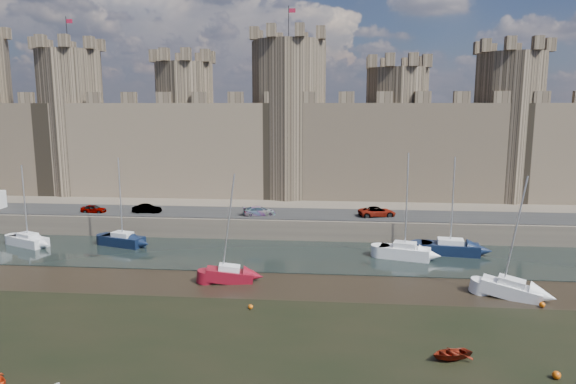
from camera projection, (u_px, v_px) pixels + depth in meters
name	position (u px, v px, depth m)	size (l,w,h in m)	color
ground	(189.00, 362.00, 32.67)	(160.00, 160.00, 0.00)	black
water_channel	(251.00, 254.00, 56.23)	(160.00, 12.00, 0.08)	black
quay	(284.00, 190.00, 91.37)	(160.00, 60.00, 2.50)	#4C443A
road	(263.00, 213.00, 65.62)	(160.00, 7.00, 0.10)	black
castle	(271.00, 135.00, 77.91)	(108.50, 11.00, 29.00)	#42382B
car_0	(93.00, 209.00, 65.86)	(1.27, 3.17, 1.08)	gray
car_1	(147.00, 209.00, 65.70)	(1.25, 3.58, 1.18)	gray
car_2	(259.00, 211.00, 64.26)	(1.65, 4.06, 1.18)	gray
car_3	(377.00, 212.00, 63.56)	(2.11, 4.58, 1.27)	gray
sailboat_0	(28.00, 240.00, 59.49)	(5.41, 3.76, 9.43)	silver
sailboat_1	(123.00, 240.00, 59.45)	(5.47, 3.40, 10.24)	black
sailboat_2	(405.00, 251.00, 54.48)	(5.57, 3.33, 11.26)	silver
sailboat_3	(450.00, 247.00, 56.13)	(6.36, 3.17, 10.70)	black
sailboat_4	(229.00, 274.00, 47.46)	(4.56, 2.34, 10.18)	maroon
sailboat_5	(511.00, 289.00, 43.66)	(5.22, 3.60, 10.51)	white
dinghy_4	(451.00, 355.00, 33.08)	(2.03, 0.59, 2.84)	maroon
buoy_1	(251.00, 307.00, 41.20)	(0.38, 0.38, 0.38)	#D45809
buoy_3	(542.00, 305.00, 41.53)	(0.47, 0.47, 0.47)	#D05509
buoy_5	(557.00, 375.00, 30.65)	(0.50, 0.50, 0.50)	#C44B08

